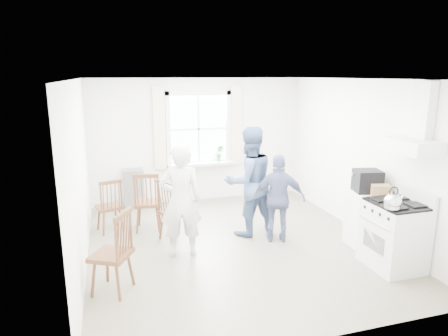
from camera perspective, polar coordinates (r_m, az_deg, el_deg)
room_shell at (r=6.12m, az=1.56°, el=0.33°), size 4.62×5.12×2.64m
window_assembly at (r=8.42m, az=-3.61°, el=4.98°), size 1.88×0.24×1.70m
range_hood at (r=5.89m, az=25.59°, el=4.47°), size 0.45×0.76×0.94m
shelf_unit at (r=8.33m, az=-12.76°, el=-2.89°), size 0.40×0.30×0.80m
gas_stove at (r=6.13m, az=23.13°, el=-8.73°), size 0.68×0.76×1.12m
kettle at (r=5.64m, az=22.97°, el=-4.48°), size 0.22×0.22×0.31m
low_cabinet at (r=6.70m, az=19.78°, el=-6.91°), size 0.50×0.55×0.90m
stereo_stack at (r=6.51m, az=19.80°, el=-1.75°), size 0.45×0.42×0.34m
cardboard_box at (r=6.38m, az=21.44°, el=-2.96°), size 0.33×0.29×0.17m
windsor_chair_a at (r=7.06m, az=-15.91°, el=-4.46°), size 0.50×0.49×0.95m
windsor_chair_b at (r=6.94m, az=-10.94°, el=-3.94°), size 0.52×0.51×1.06m
windsor_chair_c at (r=5.12m, az=-14.78°, el=-10.35°), size 0.60×0.61×1.07m
person_left at (r=5.92m, az=-6.20°, el=-4.70°), size 0.69×0.69×1.70m
person_mid at (r=6.67m, az=3.60°, el=-1.94°), size 1.02×1.02×1.84m
person_right at (r=6.49m, az=7.82°, el=-4.36°), size 1.07×1.07×1.44m
potted_plant at (r=8.51m, az=-0.71°, el=2.10°), size 0.24×0.24×0.35m
windsor_chair_d at (r=6.50m, az=-7.85°, el=-5.15°), size 0.58×0.58×1.04m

